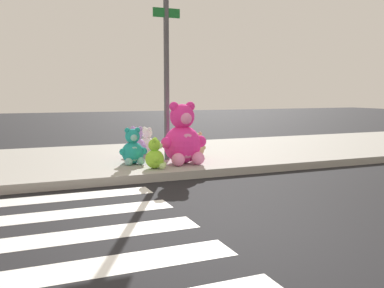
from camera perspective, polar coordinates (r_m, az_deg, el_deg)
ground_plane at (r=4.50m, az=3.16°, el=-12.93°), size 60.00×60.00×0.00m
sidewalk at (r=9.31m, az=-10.82°, el=-2.15°), size 28.00×4.40×0.15m
crosswalk_stripes at (r=3.93m, az=-17.33°, el=-16.24°), size 3.20×5.85×0.00m
sign_pole at (r=8.69m, az=-3.44°, el=9.05°), size 0.56×0.11×3.20m
plush_pink_large at (r=8.23m, az=-1.23°, el=0.69°), size 0.93×0.81×1.20m
plush_teal at (r=8.26m, az=-7.96°, el=-0.74°), size 0.55×0.48×0.71m
plush_lavender at (r=9.17m, az=-7.51°, el=-0.08°), size 0.47×0.47×0.66m
plush_white at (r=9.68m, az=-6.15°, el=0.17°), size 0.43×0.43×0.60m
plush_lime at (r=7.74m, az=-4.92°, el=-1.64°), size 0.41×0.41×0.56m
plush_tan at (r=9.12m, az=0.63°, el=-0.37°), size 0.41×0.38×0.54m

